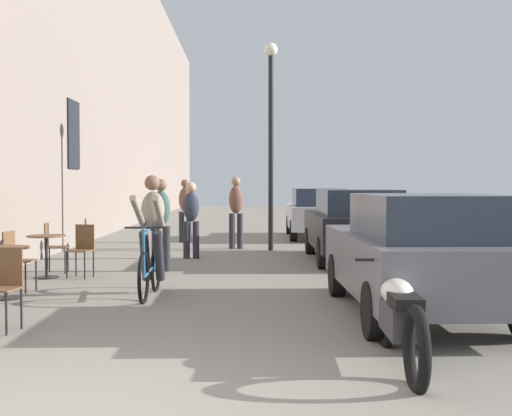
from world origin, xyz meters
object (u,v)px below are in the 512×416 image
object	(u,v)px
cafe_chair_far_toward_wall	(53,244)
pedestrian_far	(236,208)
street_lamp	(271,119)
cafe_table_mid	(6,261)
parked_car_third	(318,212)
pedestrian_near	(161,219)
parked_car_nearest	(419,253)
cyclist_on_bicycle	(151,238)
parked_motorcycle	(399,319)
pedestrian_furthest	(185,207)
cafe_table_far	(46,247)
parked_car_second	(354,224)
cafe_chair_mid_toward_wall	(15,257)
pedestrian_mid	(191,216)
cafe_chair_near_toward_street	(3,283)
cafe_chair_far_toward_street	(82,247)

from	to	relation	value
cafe_chair_far_toward_wall	pedestrian_far	distance (m)	5.52
street_lamp	cafe_table_mid	bearing A→B (deg)	-119.74
cafe_table_mid	parked_car_third	xyz separation A→B (m)	(5.40, 10.54, 0.23)
pedestrian_near	parked_car_nearest	size ratio (longest dim) A/B	0.40
cyclist_on_bicycle	parked_car_third	size ratio (longest dim) A/B	0.43
pedestrian_near	parked_motorcycle	size ratio (longest dim) A/B	0.78
pedestrian_furthest	cafe_table_far	bearing A→B (deg)	-103.90
pedestrian_far	street_lamp	xyz separation A→B (m)	(0.83, -0.42, 2.12)
cafe_chair_far_toward_wall	parked_car_second	world-z (taller)	parked_car_second
cafe_chair_mid_toward_wall	pedestrian_mid	distance (m)	5.00
pedestrian_near	pedestrian_mid	distance (m)	2.15
pedestrian_mid	parked_car_second	size ratio (longest dim) A/B	0.39
cyclist_on_bicycle	pedestrian_near	size ratio (longest dim) A/B	1.05
street_lamp	parked_car_nearest	distance (m)	8.56
cafe_chair_near_toward_street	cafe_chair_far_toward_street	xyz separation A→B (m)	(-0.15, 4.21, 0.00)
pedestrian_furthest	parked_car_third	bearing A→B (deg)	21.87
cafe_table_far	cafe_chair_near_toward_street	bearing A→B (deg)	-79.94
cafe_table_far	parked_car_third	bearing A→B (deg)	57.13
cafe_chair_mid_toward_wall	parked_car_third	xyz separation A→B (m)	(5.47, 9.93, 0.23)
cyclist_on_bicycle	pedestrian_mid	xyz separation A→B (m)	(0.18, 4.78, 0.10)
cafe_chair_far_toward_wall	parked_car_second	size ratio (longest dim) A/B	0.21
cafe_chair_near_toward_street	parked_car_nearest	world-z (taller)	parked_car_nearest
cafe_chair_near_toward_street	cafe_table_mid	xyz separation A→B (m)	(-0.68, 2.03, 0.00)
cafe_chair_near_toward_street	parked_car_nearest	xyz separation A→B (m)	(4.71, 0.75, 0.24)
cyclist_on_bicycle	street_lamp	xyz separation A→B (m)	(1.93, 6.50, 2.30)
cafe_table_mid	parked_car_second	xyz separation A→B (m)	(5.52, 4.53, 0.24)
pedestrian_far	parked_car_second	distance (m)	3.66
parked_car_nearest	parked_car_second	xyz separation A→B (m)	(0.14, 5.81, 0.00)
cafe_chair_far_toward_street	parked_car_second	distance (m)	5.52
cafe_chair_far_toward_street	cafe_chair_far_toward_wall	xyz separation A→B (m)	(-0.66, 0.57, 0.00)
pedestrian_near	pedestrian_far	distance (m)	4.45
parked_car_third	parked_car_nearest	bearing A→B (deg)	-90.07
cafe_chair_far_toward_wall	parked_car_third	size ratio (longest dim) A/B	0.22
pedestrian_furthest	parked_motorcycle	xyz separation A→B (m)	(2.99, -12.55, -0.55)
cyclist_on_bicycle	parked_motorcycle	world-z (taller)	cyclist_on_bicycle
cafe_chair_near_toward_street	cafe_table_far	xyz separation A→B (m)	(-0.73, 4.13, 0.00)
cafe_table_mid	cafe_chair_far_toward_street	distance (m)	2.24
parked_motorcycle	pedestrian_far	bearing A→B (deg)	98.47
parked_car_nearest	cafe_chair_near_toward_street	bearing A→B (deg)	-170.99
pedestrian_near	parked_car_third	xyz separation A→B (m)	(3.63, 7.57, -0.19)
parked_car_second	cafe_chair_mid_toward_wall	bearing A→B (deg)	-145.04
cafe_chair_near_toward_street	cafe_chair_far_toward_wall	xyz separation A→B (m)	(-0.81, 4.78, 0.00)
cafe_chair_mid_toward_wall	cafe_chair_far_toward_street	world-z (taller)	same
pedestrian_far	parked_car_third	size ratio (longest dim) A/B	0.43
pedestrian_far	parked_car_nearest	distance (m)	8.82
cafe_table_mid	parked_car_second	world-z (taller)	parked_car_second
cafe_chair_near_toward_street	pedestrian_mid	xyz separation A→B (m)	(1.46, 7.11, 0.39)
parked_car_second	parked_motorcycle	world-z (taller)	parked_car_second
cafe_table_far	cyclist_on_bicycle	bearing A→B (deg)	-41.81
cafe_chair_mid_toward_wall	pedestrian_furthest	size ratio (longest dim) A/B	0.52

